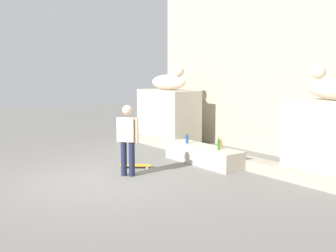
{
  "coord_description": "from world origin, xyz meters",
  "views": [
    {
      "loc": [
        8.19,
        -3.84,
        2.45
      ],
      "look_at": [
        -0.02,
        2.09,
        1.1
      ],
      "focal_mm": 44.14,
      "sensor_mm": 36.0,
      "label": 1
    }
  ],
  "objects_px": {
    "statue_reclining_left": "(169,82)",
    "skateboard": "(136,165)",
    "bottle_orange": "(220,144)",
    "bottle_green": "(219,144)",
    "bottle_blue": "(187,139)",
    "skater": "(128,137)"
  },
  "relations": [
    {
      "from": "statue_reclining_left",
      "to": "skateboard",
      "type": "height_order",
      "value": "statue_reclining_left"
    },
    {
      "from": "skateboard",
      "to": "bottle_blue",
      "type": "distance_m",
      "value": 1.72
    },
    {
      "from": "statue_reclining_left",
      "to": "bottle_orange",
      "type": "xyz_separation_m",
      "value": [
        3.59,
        -0.95,
        -1.52
      ]
    },
    {
      "from": "bottle_green",
      "to": "skateboard",
      "type": "bearing_deg",
      "value": -126.1
    },
    {
      "from": "bottle_blue",
      "to": "bottle_orange",
      "type": "height_order",
      "value": "bottle_blue"
    },
    {
      "from": "skateboard",
      "to": "bottle_orange",
      "type": "relative_size",
      "value": 2.92
    },
    {
      "from": "statue_reclining_left",
      "to": "skateboard",
      "type": "relative_size",
      "value": 2.2
    },
    {
      "from": "statue_reclining_left",
      "to": "bottle_orange",
      "type": "bearing_deg",
      "value": -19.84
    },
    {
      "from": "statue_reclining_left",
      "to": "skateboard",
      "type": "distance_m",
      "value": 4.31
    },
    {
      "from": "skater",
      "to": "skateboard",
      "type": "xyz_separation_m",
      "value": [
        -0.58,
        0.56,
        -0.86
      ]
    },
    {
      "from": "skateboard",
      "to": "bottle_green",
      "type": "distance_m",
      "value": 2.18
    },
    {
      "from": "statue_reclining_left",
      "to": "bottle_orange",
      "type": "distance_m",
      "value": 4.01
    },
    {
      "from": "bottle_green",
      "to": "bottle_orange",
      "type": "relative_size",
      "value": 1.27
    },
    {
      "from": "skateboard",
      "to": "statue_reclining_left",
      "type": "bearing_deg",
      "value": 79.98
    },
    {
      "from": "bottle_blue",
      "to": "bottle_orange",
      "type": "relative_size",
      "value": 1.15
    },
    {
      "from": "statue_reclining_left",
      "to": "bottle_blue",
      "type": "xyz_separation_m",
      "value": [
        2.55,
        -1.23,
        -1.51
      ]
    },
    {
      "from": "skateboard",
      "to": "bottle_blue",
      "type": "height_order",
      "value": "bottle_blue"
    },
    {
      "from": "skateboard",
      "to": "bottle_orange",
      "type": "distance_m",
      "value": 2.26
    },
    {
      "from": "skater",
      "to": "bottle_blue",
      "type": "bearing_deg",
      "value": 64.81
    },
    {
      "from": "bottle_orange",
      "to": "bottle_blue",
      "type": "bearing_deg",
      "value": -164.88
    },
    {
      "from": "skateboard",
      "to": "bottle_blue",
      "type": "bearing_deg",
      "value": 37.22
    },
    {
      "from": "statue_reclining_left",
      "to": "bottle_orange",
      "type": "height_order",
      "value": "statue_reclining_left"
    }
  ]
}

